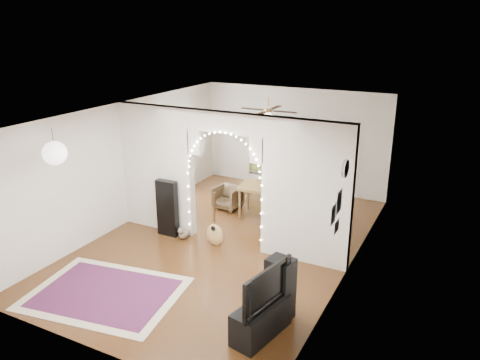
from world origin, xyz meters
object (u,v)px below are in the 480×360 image
at_px(acoustic_guitar, 215,226).
at_px(media_console, 261,320).
at_px(dining_table, 266,189).
at_px(dining_chair_right, 294,233).
at_px(dining_chair_left, 228,198).
at_px(bookcase, 280,158).
at_px(floor_speaker, 280,289).

xyz_separation_m(acoustic_guitar, media_console, (2.01, -2.17, -0.17)).
distance_m(dining_table, dining_chair_right, 1.57).
xyz_separation_m(media_console, dining_chair_right, (-0.61, 2.93, 0.01)).
height_order(dining_table, dining_chair_left, dining_table).
bearing_deg(bookcase, acoustic_guitar, -77.38).
bearing_deg(dining_table, dining_chair_right, -51.98).
bearing_deg(dining_chair_left, bookcase, 77.53).
relative_size(floor_speaker, dining_chair_left, 1.65).
distance_m(bookcase, dining_chair_right, 3.41).
bearing_deg(dining_table, bookcase, 94.72).
bearing_deg(acoustic_guitar, bookcase, 100.61).
relative_size(acoustic_guitar, dining_chair_right, 1.72).
bearing_deg(dining_chair_left, dining_chair_right, -23.18).
height_order(acoustic_guitar, dining_chair_left, acoustic_guitar).
xyz_separation_m(acoustic_guitar, bookcase, (-0.14, 3.75, 0.45)).
height_order(floor_speaker, media_console, floor_speaker).
bearing_deg(acoustic_guitar, media_console, -38.77).
bearing_deg(dining_table, dining_chair_left, 167.48).
bearing_deg(media_console, bookcase, 121.90).
height_order(acoustic_guitar, media_console, acoustic_guitar).
distance_m(dining_table, dining_chair_left, 1.11).
bearing_deg(dining_chair_left, acoustic_guitar, -64.56).
xyz_separation_m(media_console, bookcase, (-2.15, 5.92, 0.62)).
distance_m(media_console, dining_chair_right, 3.00).
xyz_separation_m(acoustic_guitar, dining_chair_left, (-0.72, 1.88, -0.15)).
relative_size(dining_chair_left, dining_chair_right, 1.07).
distance_m(floor_speaker, dining_table, 3.88).
bearing_deg(media_console, floor_speaker, 94.33).
height_order(acoustic_guitar, bookcase, bookcase).
distance_m(floor_speaker, dining_chair_right, 2.52).
height_order(dining_chair_left, dining_chair_right, dining_chair_left).
distance_m(acoustic_guitar, floor_speaker, 2.65).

